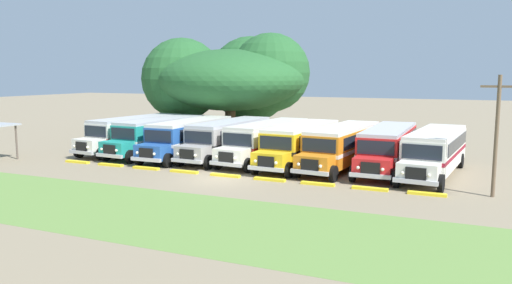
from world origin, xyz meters
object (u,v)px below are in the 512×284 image
Objects in this scene: parked_bus_slot_4 at (267,139)px; broad_shade_tree at (233,79)px; parked_bus_slot_0 at (135,132)px; parked_bus_slot_3 at (229,137)px; parked_bus_slot_7 at (388,146)px; parked_bus_slot_8 at (435,150)px; parked_bus_slot_1 at (160,134)px; parked_bus_slot_2 at (190,136)px; parked_bus_slot_5 at (301,142)px; parked_bus_slot_6 at (342,144)px; utility_pole at (497,132)px.

broad_shade_tree is (-8.13, 10.75, 4.39)m from parked_bus_slot_4.
parked_bus_slot_3 is (8.88, 0.02, 0.00)m from parked_bus_slot_0.
parked_bus_slot_8 is at bearing 78.72° from parked_bus_slot_7.
parked_bus_slot_1 and parked_bus_slot_7 have the same top height.
parked_bus_slot_7 is (15.14, 0.63, 0.00)m from parked_bus_slot_2.
parked_bus_slot_2 is at bearing 89.24° from parked_bus_slot_0.
broad_shade_tree reaches higher than parked_bus_slot_3.
parked_bus_slot_5 is at bearing 85.77° from parked_bus_slot_4.
parked_bus_slot_7 is at bearing 95.02° from parked_bus_slot_1.
parked_bus_slot_1 and parked_bus_slot_8 have the same top height.
parked_bus_slot_2 is 0.99× the size of parked_bus_slot_6.
parked_bus_slot_7 is (8.82, -0.00, 0.00)m from parked_bus_slot_4.
broad_shade_tree reaches higher than parked_bus_slot_8.
parked_bus_slot_3 and parked_bus_slot_6 have the same top height.
parked_bus_slot_2 and parked_bus_slot_5 have the same top height.
parked_bus_slot_0 is 20.90m from parked_bus_slot_7.
parked_bus_slot_1 is 12.10m from parked_bus_slot_5.
utility_pole is at bearing 66.40° from parked_bus_slot_6.
parked_bus_slot_8 is at bearing 93.14° from parked_bus_slot_1.
parked_bus_slot_3 is at bearing 97.22° from parked_bus_slot_1.
parked_bus_slot_1 is at bearing -95.39° from parked_bus_slot_2.
parked_bus_slot_3 is 0.99× the size of parked_bus_slot_6.
utility_pole is at bearing 76.90° from parked_bus_slot_2.
parked_bus_slot_8 is 1.72× the size of utility_pole.
parked_bus_slot_5 and parked_bus_slot_7 have the same top height.
parked_bus_slot_1 is 0.67× the size of broad_shade_tree.
parked_bus_slot_3 is 3.21m from parked_bus_slot_4.
parked_bus_slot_2 is 3.18m from parked_bus_slot_3.
utility_pole is (12.37, -5.13, 1.84)m from parked_bus_slot_5.
parked_bus_slot_4 is 1.72× the size of utility_pole.
parked_bus_slot_4 is 5.82m from parked_bus_slot_6.
parked_bus_slot_4 and parked_bus_slot_6 have the same top height.
parked_bus_slot_3 is at bearing -86.92° from parked_bus_slot_8.
parked_bus_slot_0 and parked_bus_slot_5 have the same top height.
parked_bus_slot_6 is at bearing 90.80° from parked_bus_slot_2.
parked_bus_slot_4 is 1.01× the size of parked_bus_slot_5.
parked_bus_slot_8 is (6.07, -0.19, 0.00)m from parked_bus_slot_6.
parked_bus_slot_3 is 0.99× the size of parked_bus_slot_4.
parked_bus_slot_6 and parked_bus_slot_7 have the same top height.
parked_bus_slot_2 is 22.13m from utility_pole.
parked_bus_slot_2 is 1.70× the size of utility_pole.
parked_bus_slot_2 is at bearing -78.99° from parked_bus_slot_4.
parked_bus_slot_2 is at bearing 88.61° from parked_bus_slot_1.
parked_bus_slot_1 is 1.00× the size of parked_bus_slot_6.
parked_bus_slot_3 and parked_bus_slot_4 have the same top height.
parked_bus_slot_5 is at bearing 157.49° from utility_pole.
parked_bus_slot_1 is 18.13m from parked_bus_slot_7.
parked_bus_slot_3 is at bearing -84.63° from parked_bus_slot_4.
parked_bus_slot_1 is at bearing -85.09° from parked_bus_slot_6.
parked_bus_slot_6 is at bearing 89.84° from parked_bus_slot_3.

